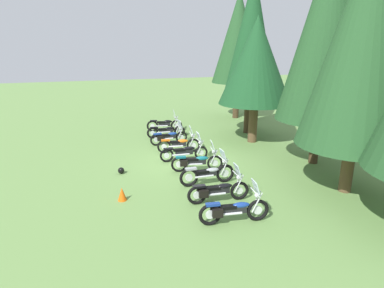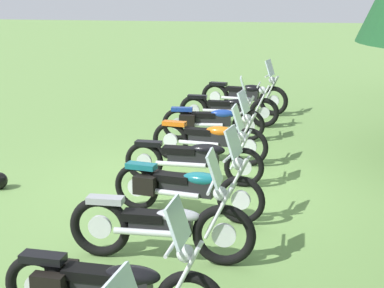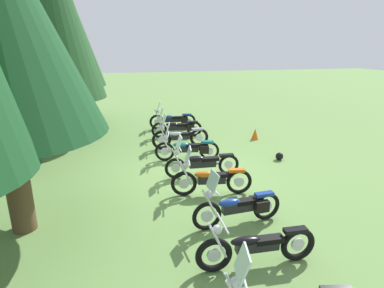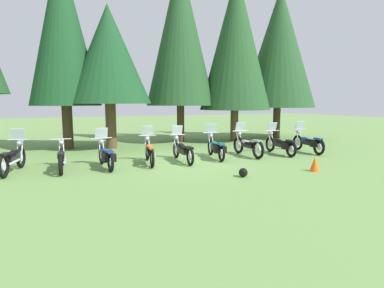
% 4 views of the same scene
% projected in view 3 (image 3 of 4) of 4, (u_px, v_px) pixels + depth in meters
% --- Properties ---
extents(ground_plane, '(80.00, 80.00, 0.00)m').
position_uv_depth(ground_plane, '(199.00, 175.00, 9.99)').
color(ground_plane, '#6B934C').
extents(motorcycle_1, '(0.69, 2.31, 0.99)m').
position_uv_depth(motorcycle_1, '(256.00, 246.00, 5.78)').
color(motorcycle_1, black).
rests_on(motorcycle_1, ground_plane).
extents(motorcycle_2, '(0.75, 2.15, 1.35)m').
position_uv_depth(motorcycle_2, '(239.00, 206.00, 7.13)').
color(motorcycle_2, black).
rests_on(motorcycle_2, ground_plane).
extents(motorcycle_3, '(0.67, 2.20, 1.36)m').
position_uv_depth(motorcycle_3, '(210.00, 179.00, 8.56)').
color(motorcycle_3, black).
rests_on(motorcycle_3, ground_plane).
extents(motorcycle_4, '(0.61, 2.34, 1.34)m').
position_uv_depth(motorcycle_4, '(201.00, 163.00, 9.77)').
color(motorcycle_4, black).
rests_on(motorcycle_4, ground_plane).
extents(motorcycle_5, '(0.85, 2.24, 1.36)m').
position_uv_depth(motorcycle_5, '(188.00, 148.00, 11.13)').
color(motorcycle_5, black).
rests_on(motorcycle_5, ground_plane).
extents(motorcycle_6, '(0.78, 2.27, 1.39)m').
position_uv_depth(motorcycle_6, '(180.00, 137.00, 12.51)').
color(motorcycle_6, black).
rests_on(motorcycle_6, ground_plane).
extents(motorcycle_7, '(0.73, 2.25, 1.35)m').
position_uv_depth(motorcycle_7, '(178.00, 127.00, 14.01)').
color(motorcycle_7, black).
rests_on(motorcycle_7, ground_plane).
extents(motorcycle_8, '(0.70, 2.25, 1.37)m').
position_uv_depth(motorcycle_8, '(173.00, 120.00, 15.39)').
color(motorcycle_8, black).
rests_on(motorcycle_8, ground_plane).
extents(pine_tree_5, '(4.50, 4.50, 9.20)m').
position_uv_depth(pine_tree_5, '(51.00, 8.00, 14.90)').
color(pine_tree_5, '#42301E').
rests_on(pine_tree_5, ground_plane).
extents(traffic_cone, '(0.32, 0.32, 0.48)m').
position_uv_depth(traffic_cone, '(255.00, 134.00, 13.71)').
color(traffic_cone, '#EA590F').
rests_on(traffic_cone, ground_plane).
extents(dropped_helmet, '(0.27, 0.27, 0.27)m').
position_uv_depth(dropped_helmet, '(279.00, 156.00, 11.27)').
color(dropped_helmet, black).
rests_on(dropped_helmet, ground_plane).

